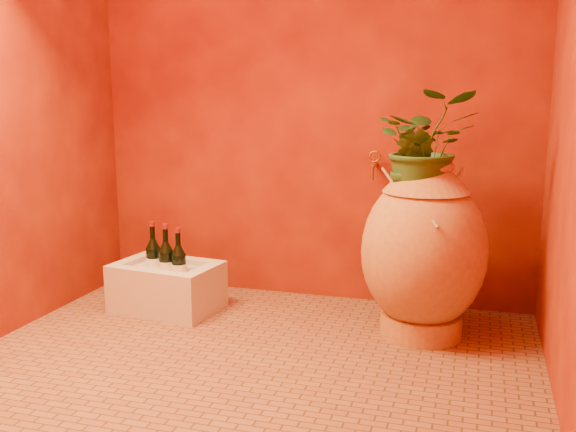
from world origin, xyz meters
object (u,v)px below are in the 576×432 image
(amphora, at_px, (424,251))
(wine_bottle_b, at_px, (179,267))
(stone_basin, at_px, (167,288))
(wall_tap, at_px, (374,164))
(wine_bottle_a, at_px, (154,260))
(wine_bottle_c, at_px, (166,264))

(amphora, bearing_deg, wine_bottle_b, -177.79)
(amphora, bearing_deg, stone_basin, -179.32)
(wine_bottle_b, height_order, wall_tap, wall_tap)
(wine_bottle_a, relative_size, wine_bottle_b, 1.03)
(amphora, relative_size, wall_tap, 5.63)
(wine_bottle_b, distance_m, wall_tap, 1.18)
(wine_bottle_a, distance_m, wall_tap, 1.31)
(wine_bottle_a, xyz_separation_m, wall_tap, (1.14, 0.37, 0.53))
(wine_bottle_c, height_order, wall_tap, wall_tap)
(stone_basin, xyz_separation_m, wine_bottle_b, (0.09, -0.03, 0.13))
(wine_bottle_a, height_order, wall_tap, wall_tap)
(wine_bottle_b, bearing_deg, wall_tap, 24.63)
(amphora, height_order, wine_bottle_c, amphora)
(wine_bottle_a, relative_size, wine_bottle_c, 0.99)
(amphora, distance_m, wall_tap, 0.62)
(wine_bottle_a, distance_m, wine_bottle_c, 0.12)
(wine_bottle_c, bearing_deg, wine_bottle_b, -9.22)
(amphora, bearing_deg, wine_bottle_a, 179.29)
(stone_basin, bearing_deg, wine_bottle_a, 160.15)
(wine_bottle_c, distance_m, wall_tap, 1.24)
(wine_bottle_a, distance_m, wine_bottle_b, 0.20)
(amphora, xyz_separation_m, stone_basin, (-1.36, -0.02, -0.30))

